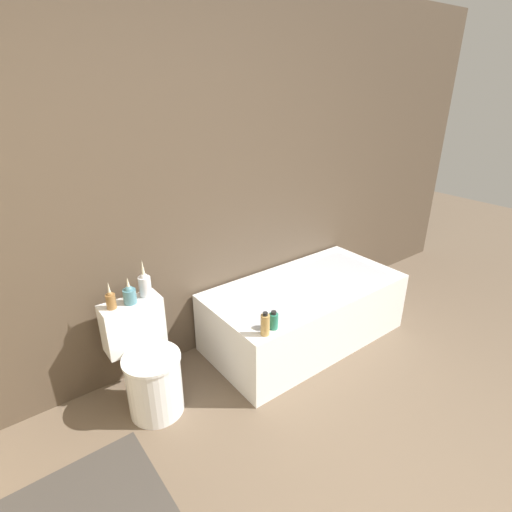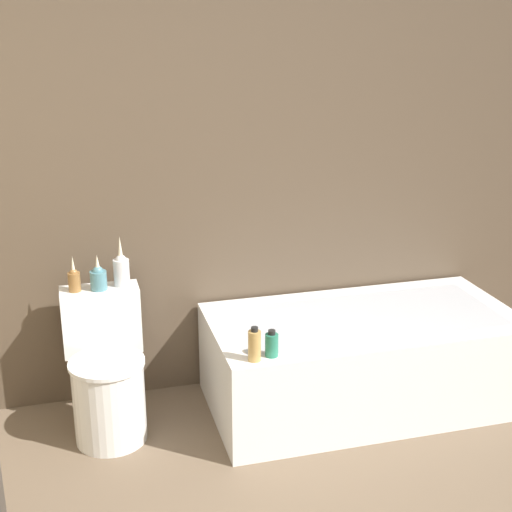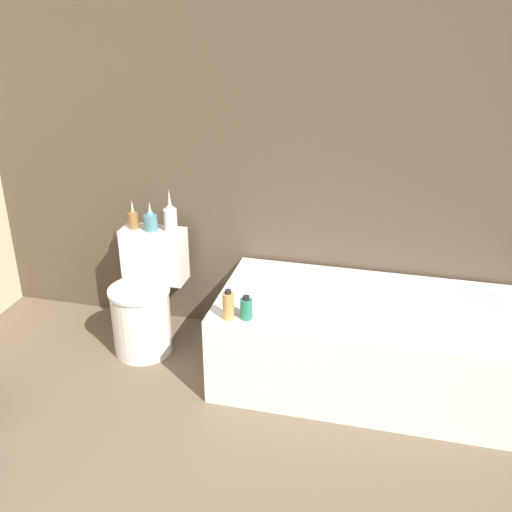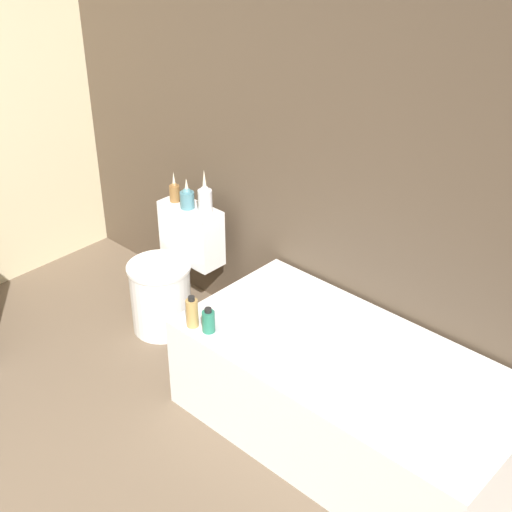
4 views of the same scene
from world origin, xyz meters
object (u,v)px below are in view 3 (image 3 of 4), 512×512
at_px(vase_gold, 133,219).
at_px(vase_silver, 151,220).
at_px(vase_bronze, 170,217).
at_px(shampoo_bottle_short, 246,309).
at_px(toilet, 145,300).
at_px(bathtub, 365,342).
at_px(shampoo_bottle_tall, 228,306).

xyz_separation_m(vase_gold, vase_silver, (0.11, -0.01, 0.00)).
relative_size(vase_bronze, shampoo_bottle_short, 2.00).
bearing_deg(vase_gold, toilet, -55.85).
bearing_deg(bathtub, vase_bronze, 167.89).
xyz_separation_m(bathtub, shampoo_bottle_short, (-0.58, -0.31, 0.30)).
bearing_deg(vase_bronze, toilet, -121.06).
distance_m(toilet, shampoo_bottle_tall, 0.79).
height_order(vase_bronze, shampoo_bottle_short, vase_bronze).
xyz_separation_m(vase_bronze, shampoo_bottle_short, (0.60, -0.56, -0.22)).
relative_size(bathtub, vase_gold, 8.77).
xyz_separation_m(toilet, vase_gold, (-0.11, 0.17, 0.45)).
height_order(vase_silver, shampoo_bottle_short, vase_silver).
height_order(bathtub, vase_bronze, vase_bronze).
height_order(bathtub, shampoo_bottle_short, shampoo_bottle_short).
relative_size(vase_bronze, shampoo_bottle_tall, 1.57).
bearing_deg(shampoo_bottle_short, vase_bronze, 137.16).
height_order(vase_silver, vase_bronze, vase_bronze).
bearing_deg(shampoo_bottle_short, bathtub, 27.75).
bearing_deg(vase_silver, vase_bronze, 14.37).
bearing_deg(vase_bronze, bathtub, -12.11).
relative_size(bathtub, toilet, 2.29).
bearing_deg(vase_silver, vase_gold, 175.99).
xyz_separation_m(vase_silver, shampoo_bottle_tall, (0.63, -0.55, -0.18)).
bearing_deg(vase_bronze, vase_silver, -165.63).
bearing_deg(toilet, vase_silver, 90.00).
xyz_separation_m(bathtub, shampoo_bottle_tall, (-0.67, -0.33, 0.32)).
height_order(bathtub, toilet, toilet).
distance_m(toilet, vase_silver, 0.47).
bearing_deg(bathtub, toilet, 177.11).
xyz_separation_m(bathtub, vase_silver, (-1.30, 0.23, 0.50)).
relative_size(toilet, vase_gold, 3.82).
bearing_deg(toilet, shampoo_bottle_tall, -31.88).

